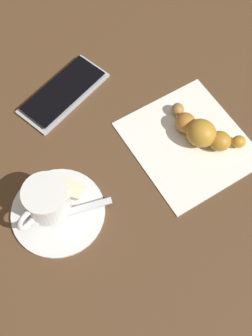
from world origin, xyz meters
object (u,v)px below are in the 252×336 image
object	(u,v)px
saucer	(58,211)
sugar_packet	(62,185)
napkin	(188,142)
espresso_cup	(46,200)
croissant	(202,132)
teaspoon	(54,214)
cell_phone	(63,92)

from	to	relation	value
saucer	sugar_packet	size ratio (longest dim) A/B	2.16
napkin	espresso_cup	bearing A→B (deg)	-3.85
sugar_packet	napkin	xyz separation A→B (m)	(-0.20, 0.03, -0.01)
sugar_packet	espresso_cup	bearing A→B (deg)	84.49
sugar_packet	napkin	distance (m)	0.20
napkin	saucer	bearing A→B (deg)	-1.13
saucer	croissant	bearing A→B (deg)	177.98
teaspoon	saucer	bearing A→B (deg)	-146.68
teaspoon	cell_phone	world-z (taller)	teaspoon
espresso_cup	napkin	size ratio (longest dim) A/B	0.46
saucer	teaspoon	world-z (taller)	teaspoon
napkin	croissant	distance (m)	0.03
saucer	espresso_cup	size ratio (longest dim) A/B	1.59
saucer	croissant	size ratio (longest dim) A/B	1.09
napkin	croissant	world-z (taller)	croissant
saucer	sugar_packet	xyz separation A→B (m)	(-0.02, -0.03, 0.01)
cell_phone	napkin	bearing A→B (deg)	123.44
espresso_cup	saucer	bearing A→B (deg)	124.16
sugar_packet	cell_phone	xyz separation A→B (m)	(-0.08, -0.15, -0.01)
croissant	sugar_packet	bearing A→B (deg)	-9.53
espresso_cup	sugar_packet	distance (m)	0.04
saucer	napkin	xyz separation A→B (m)	(-0.22, 0.00, -0.00)
sugar_packet	napkin	bearing A→B (deg)	-134.27
napkin	teaspoon	bearing A→B (deg)	-0.05
napkin	croissant	size ratio (longest dim) A/B	1.49
teaspoon	napkin	size ratio (longest dim) A/B	0.66
saucer	teaspoon	distance (m)	0.01
napkin	sugar_packet	bearing A→B (deg)	-9.29
espresso_cup	cell_phone	distance (m)	0.20
sugar_packet	napkin	size ratio (longest dim) A/B	0.34
napkin	croissant	bearing A→B (deg)	168.04
saucer	teaspoon	bearing A→B (deg)	33.32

